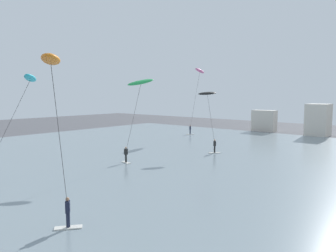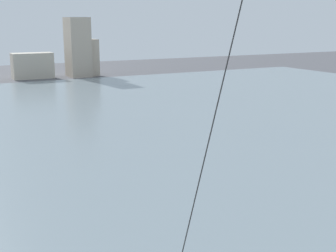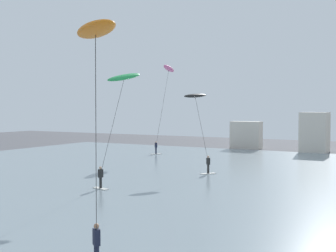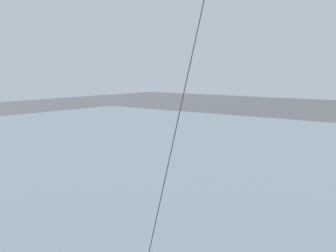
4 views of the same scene
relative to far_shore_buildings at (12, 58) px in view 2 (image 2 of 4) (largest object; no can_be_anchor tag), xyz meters
The scene contains 2 objects.
water_bay 28.96m from the far_shore_buildings, 94.12° to the right, with size 84.00×52.00×0.10m, color gray.
far_shore_buildings is the anchor object (origin of this frame).
Camera 2 is at (-6.72, 2.63, 7.03)m, focal length 48.10 mm.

